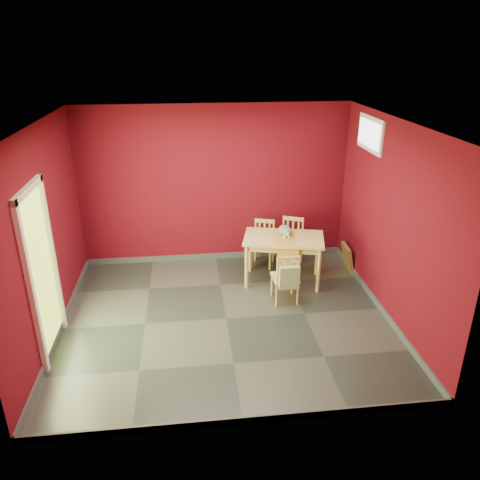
{
  "coord_description": "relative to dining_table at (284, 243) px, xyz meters",
  "views": [
    {
      "loc": [
        -0.47,
        -5.6,
        3.6
      ],
      "look_at": [
        0.25,
        0.45,
        1.0
      ],
      "focal_mm": 35.0,
      "sensor_mm": 36.0,
      "label": 1
    }
  ],
  "objects": [
    {
      "name": "doorway",
      "position": [
        -3.24,
        -1.42,
        0.45
      ],
      "size": [
        0.06,
        1.01,
        2.13
      ],
      "color": "#B7D838",
      "rests_on": "ground"
    },
    {
      "name": "tote_bag",
      "position": [
        -0.09,
        -0.85,
        -0.17
      ],
      "size": [
        0.29,
        0.18,
        0.41
      ],
      "color": "#88B070",
      "rests_on": "chair_near"
    },
    {
      "name": "chair_far_right",
      "position": [
        0.26,
        0.58,
        -0.25
      ],
      "size": [
        0.52,
        0.52,
        0.84
      ],
      "color": "#DAB966",
      "rests_on": "ground"
    },
    {
      "name": "ground",
      "position": [
        -1.01,
        -1.02,
        -0.68
      ],
      "size": [
        4.5,
        4.5,
        0.0
      ],
      "primitive_type": "plane",
      "color": "#2D342D",
      "rests_on": "ground"
    },
    {
      "name": "window",
      "position": [
        1.22,
        -0.02,
        1.67
      ],
      "size": [
        0.05,
        0.9,
        0.5
      ],
      "color": "white",
      "rests_on": "room_shell"
    },
    {
      "name": "outlet_plate",
      "position": [
        0.59,
        0.97,
        -0.38
      ],
      "size": [
        0.08,
        0.02,
        0.12
      ],
      "primitive_type": "cube",
      "color": "silver",
      "rests_on": "room_shell"
    },
    {
      "name": "room_shell",
      "position": [
        -1.01,
        -1.02,
        -0.63
      ],
      "size": [
        4.5,
        4.5,
        4.5
      ],
      "color": "#560812",
      "rests_on": "ground"
    },
    {
      "name": "chair_far_left",
      "position": [
        -0.21,
        0.65,
        -0.27
      ],
      "size": [
        0.47,
        0.47,
        0.79
      ],
      "color": "#DAB966",
      "rests_on": "ground"
    },
    {
      "name": "dining_table",
      "position": [
        0.0,
        0.0,
        0.0
      ],
      "size": [
        1.37,
        0.99,
        0.77
      ],
      "color": "#DAB966",
      "rests_on": "ground"
    },
    {
      "name": "picture_frame",
      "position": [
        1.18,
        0.29,
        -0.46
      ],
      "size": [
        0.16,
        0.44,
        0.43
      ],
      "color": "brown",
      "rests_on": "ground"
    },
    {
      "name": "cat",
      "position": [
        0.03,
        0.1,
        0.2
      ],
      "size": [
        0.33,
        0.45,
        0.2
      ],
      "primitive_type": null,
      "rotation": [
        0.0,
        0.0,
        -0.32
      ],
      "color": "slate",
      "rests_on": "table_runner"
    },
    {
      "name": "chair_near",
      "position": [
        -0.09,
        -0.64,
        -0.27
      ],
      "size": [
        0.38,
        0.38,
        0.79
      ],
      "color": "#DAB966",
      "rests_on": "ground"
    },
    {
      "name": "table_runner",
      "position": [
        0.0,
        -0.11,
        0.04
      ],
      "size": [
        0.48,
        0.75,
        0.35
      ],
      "color": "#B78F2F",
      "rests_on": "dining_table"
    }
  ]
}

